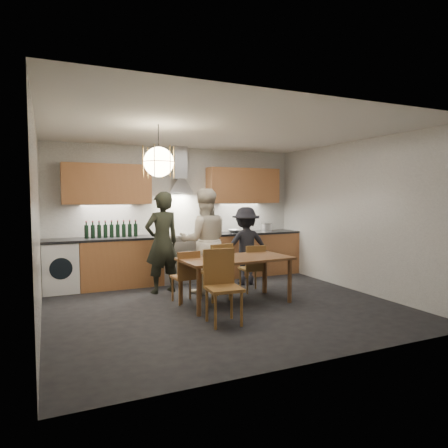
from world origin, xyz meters
name	(u,v)px	position (x,y,z in m)	size (l,w,h in m)	color
ground	(224,306)	(0.00, 0.00, 0.00)	(5.00, 5.00, 0.00)	black
room_shell	(224,192)	(0.00, 0.00, 1.71)	(5.02, 4.52, 2.61)	silver
counter_run	(184,258)	(0.02, 1.95, 0.45)	(5.00, 0.62, 0.90)	#C17D4A
range_stove	(183,258)	(0.00, 1.94, 0.44)	(0.90, 0.60, 0.92)	silver
wall_fixtures	(180,184)	(0.00, 2.07, 1.87)	(4.30, 0.54, 1.10)	#CA834E
pendant_lamp	(159,162)	(-1.00, -0.10, 2.10)	(0.43, 0.43, 0.70)	black
dining_table	(236,263)	(0.22, 0.05, 0.63)	(1.72, 0.93, 0.71)	brown
chair_back_left	(187,273)	(-0.46, 0.35, 0.47)	(0.39, 0.39, 0.81)	brown
chair_back_mid	(218,268)	(0.04, 0.31, 0.52)	(0.49, 0.49, 0.91)	brown
chair_back_right	(254,265)	(0.81, 0.55, 0.47)	(0.38, 0.38, 0.81)	brown
chair_front	(222,281)	(-0.34, -0.69, 0.54)	(0.46, 0.46, 0.95)	brown
person_left	(162,242)	(-0.61, 1.19, 0.86)	(0.63, 0.41, 1.72)	black
person_mid	(204,241)	(0.04, 0.90, 0.88)	(0.86, 0.67, 1.77)	beige
person_right	(246,246)	(0.98, 1.19, 0.72)	(0.93, 0.54, 1.44)	black
mixing_bowl	(235,231)	(1.11, 1.92, 0.93)	(0.27, 0.27, 0.07)	#ACACB0
stock_pot	(267,227)	(1.89, 1.98, 0.98)	(0.23, 0.23, 0.16)	silver
wine_bottles	(112,229)	(-1.33, 1.98, 1.05)	(0.94, 0.07, 0.30)	black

